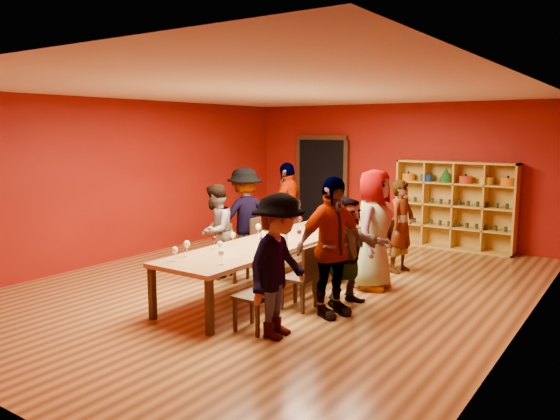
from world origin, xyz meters
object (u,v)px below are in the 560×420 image
(shelving_unit, at_px, (455,201))
(chair_person_right_2, at_px, (323,266))
(tasting_table, at_px, (279,242))
(chair_person_right_4, at_px, (384,241))
(chair_person_right_0, at_px, (260,292))
(person_left_4, at_px, (288,208))
(person_left_3, at_px, (245,217))
(person_left_2, at_px, (216,231))
(wine_bottle, at_px, (350,216))
(spittoon_bowl, at_px, (268,240))
(chair_person_right_1, at_px, (304,274))
(person_right_0, at_px, (279,266))
(chair_person_left_2, at_px, (229,249))
(person_right_2, at_px, (346,251))
(person_right_1, at_px, (331,247))
(chair_person_left_4, at_px, (299,230))
(chair_person_left_3, at_px, (263,240))
(chair_person_right_3, at_px, (353,254))
(person_right_3, at_px, (374,230))
(person_right_4, at_px, (401,226))

(shelving_unit, relative_size, chair_person_right_2, 2.70)
(tasting_table, xyz_separation_m, chair_person_right_4, (0.91, 1.92, -0.20))
(tasting_table, distance_m, chair_person_right_0, 1.97)
(person_left_4, xyz_separation_m, chair_person_right_2, (2.08, -2.21, -0.41))
(chair_person_right_0, height_order, chair_person_right_2, same)
(person_left_3, xyz_separation_m, chair_person_right_0, (2.21, -2.53, -0.39))
(person_left_2, height_order, wine_bottle, person_left_2)
(person_left_2, xyz_separation_m, person_left_4, (0.02, 2.13, 0.13))
(person_left_2, relative_size, spittoon_bowl, 5.44)
(chair_person_right_1, bearing_deg, person_right_0, -74.71)
(chair_person_left_2, bearing_deg, person_right_2, -2.18)
(person_right_0, relative_size, chair_person_right_4, 1.92)
(person_left_4, xyz_separation_m, person_right_0, (2.35, -3.73, -0.05))
(person_left_4, bearing_deg, person_left_3, -15.05)
(person_left_2, relative_size, wine_bottle, 4.68)
(person_left_2, distance_m, chair_person_right_0, 2.66)
(person_right_1, bearing_deg, chair_person_left_2, 96.35)
(person_right_1, distance_m, wine_bottle, 2.90)
(tasting_table, xyz_separation_m, person_right_0, (1.18, -1.73, 0.16))
(chair_person_right_0, bearing_deg, person_right_2, 76.55)
(person_left_3, bearing_deg, wine_bottle, 151.18)
(chair_person_left_4, xyz_separation_m, person_right_1, (2.23, -2.73, 0.43))
(tasting_table, relative_size, chair_person_left_2, 5.06)
(chair_person_left_3, bearing_deg, wine_bottle, 45.55)
(chair_person_left_4, bearing_deg, shelving_unit, 45.13)
(person_left_2, distance_m, chair_person_right_3, 2.29)
(chair_person_left_4, distance_m, person_right_1, 3.55)
(chair_person_right_2, bearing_deg, tasting_table, 166.99)
(chair_person_left_3, xyz_separation_m, person_right_3, (2.16, -0.07, 0.42))
(person_left_3, distance_m, person_left_4, 1.21)
(chair_person_right_3, bearing_deg, person_right_0, -83.65)
(chair_person_right_2, height_order, wine_bottle, wine_bottle)
(shelving_unit, distance_m, chair_person_right_4, 2.50)
(person_left_3, height_order, person_right_2, person_left_3)
(tasting_table, xyz_separation_m, person_right_1, (1.32, -0.73, 0.22))
(chair_person_right_0, bearing_deg, chair_person_right_4, 90.00)
(chair_person_left_2, height_order, person_right_1, person_right_1)
(person_left_4, bearing_deg, chair_person_right_4, 78.95)
(chair_person_right_0, xyz_separation_m, spittoon_bowl, (-0.82, 1.31, 0.32))
(person_left_2, bearing_deg, person_right_3, 88.87)
(person_right_4, bearing_deg, chair_person_right_3, 174.29)
(chair_person_right_1, xyz_separation_m, chair_person_right_3, (0.00, 1.46, 0.00))
(chair_person_right_1, distance_m, spittoon_bowl, 0.93)
(tasting_table, bearing_deg, shelving_unit, 72.08)
(person_right_1, distance_m, chair_person_right_4, 2.71)
(person_left_4, distance_m, person_right_0, 4.41)
(person_right_0, height_order, chair_person_right_3, person_right_0)
(person_right_2, bearing_deg, chair_person_left_2, 101.82)
(person_right_2, bearing_deg, chair_person_right_1, 159.07)
(chair_person_right_1, xyz_separation_m, chair_person_right_4, (0.00, 2.65, 0.00))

